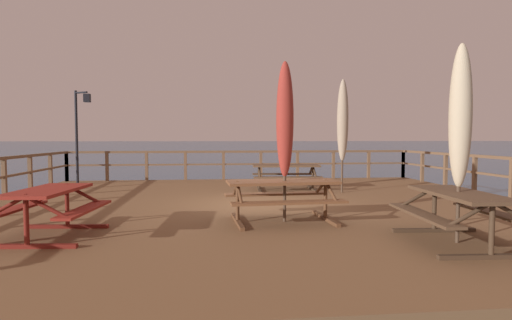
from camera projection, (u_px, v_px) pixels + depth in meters
name	position (u px, v px, depth m)	size (l,w,h in m)	color
ground_plane	(260.00, 234.00, 9.49)	(600.00, 600.00, 0.00)	navy
wooden_deck	(260.00, 219.00, 9.47)	(13.01, 11.94, 0.70)	brown
railing_waterside_far	(242.00, 160.00, 15.19)	(12.81, 0.10, 1.09)	brown
railing_side_right	(512.00, 171.00, 10.08)	(0.10, 11.74, 1.09)	brown
picnic_table_front_right	(286.00, 172.00, 12.02)	(2.06, 1.53, 0.78)	brown
picnic_table_mid_centre	(49.00, 203.00, 6.31)	(1.54, 1.76, 0.78)	maroon
picnic_table_mid_left	(282.00, 191.00, 7.53)	(2.14, 1.53, 0.78)	brown
picnic_table_back_right	(460.00, 206.00, 5.91)	(1.50, 1.94, 0.78)	brown
patio_umbrella_short_back	(284.00, 126.00, 11.98)	(0.32, 0.32, 3.00)	#4C3828
patio_umbrella_tall_back_right	(343.00, 121.00, 11.44)	(0.32, 0.32, 3.23)	#4C3828
patio_umbrella_tall_front	(285.00, 120.00, 7.43)	(0.32, 0.32, 2.97)	#4C3828
patio_umbrella_tall_mid_right	(460.00, 117.00, 5.91)	(0.32, 0.32, 2.94)	#4C3828
lamp_post_hooked	(80.00, 122.00, 13.87)	(0.61, 0.44, 3.20)	black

